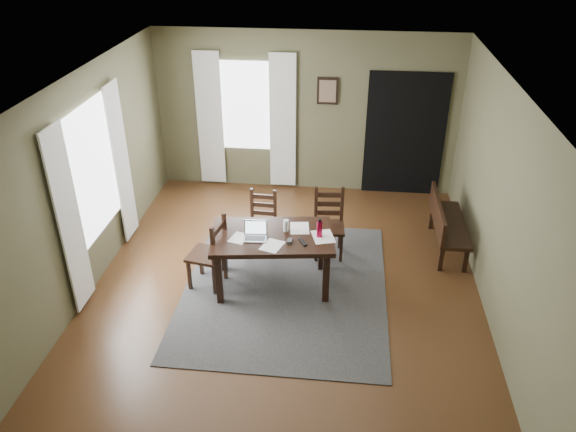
# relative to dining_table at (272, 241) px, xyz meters

# --- Properties ---
(ground) EXTENTS (5.00, 6.00, 0.01)m
(ground) POSITION_rel_dining_table_xyz_m (0.17, -0.03, -0.68)
(ground) COLOR #492C16
(room_shell) EXTENTS (5.02, 6.02, 2.71)m
(room_shell) POSITION_rel_dining_table_xyz_m (0.17, -0.03, 1.13)
(room_shell) COLOR brown
(room_shell) RESTS_ON ground
(rug) EXTENTS (2.60, 3.20, 0.01)m
(rug) POSITION_rel_dining_table_xyz_m (0.17, -0.03, -0.67)
(rug) COLOR #363636
(rug) RESTS_ON ground
(dining_table) EXTENTS (1.63, 1.10, 0.76)m
(dining_table) POSITION_rel_dining_table_xyz_m (0.00, 0.00, 0.00)
(dining_table) COLOR black
(dining_table) RESTS_ON rug
(chair_end) EXTENTS (0.51, 0.51, 0.99)m
(chair_end) POSITION_rel_dining_table_xyz_m (-0.80, -0.08, -0.19)
(chair_end) COLOR black
(chair_end) RESTS_ON rug
(chair_back_left) EXTENTS (0.41, 0.41, 0.89)m
(chair_back_left) POSITION_rel_dining_table_xyz_m (-0.27, 0.85, -0.24)
(chair_back_left) COLOR black
(chair_back_left) RESTS_ON rug
(chair_back_right) EXTENTS (0.46, 0.46, 0.97)m
(chair_back_right) POSITION_rel_dining_table_xyz_m (0.68, 0.86, -0.20)
(chair_back_right) COLOR black
(chair_back_right) RESTS_ON rug
(bench) EXTENTS (0.43, 1.34, 0.76)m
(bench) POSITION_rel_dining_table_xyz_m (2.32, 1.16, -0.23)
(bench) COLOR black
(bench) RESTS_ON ground
(laptop) EXTENTS (0.31, 0.25, 0.20)m
(laptop) POSITION_rel_dining_table_xyz_m (-0.20, -0.08, 0.15)
(laptop) COLOR #B7B7BC
(laptop) RESTS_ON dining_table
(computer_mouse) EXTENTS (0.06, 0.10, 0.03)m
(computer_mouse) POSITION_rel_dining_table_xyz_m (0.23, -0.15, 0.11)
(computer_mouse) COLOR #3F3F42
(computer_mouse) RESTS_ON dining_table
(tv_remote) EXTENTS (0.12, 0.17, 0.02)m
(tv_remote) POSITION_rel_dining_table_xyz_m (0.40, -0.15, 0.10)
(tv_remote) COLOR black
(tv_remote) RESTS_ON dining_table
(drinking_glass) EXTENTS (0.08, 0.08, 0.15)m
(drinking_glass) POSITION_rel_dining_table_xyz_m (0.16, 0.12, 0.17)
(drinking_glass) COLOR silver
(drinking_glass) RESTS_ON dining_table
(water_bottle) EXTENTS (0.09, 0.09, 0.25)m
(water_bottle) POSITION_rel_dining_table_xyz_m (0.59, 0.02, 0.21)
(water_bottle) COLOR maroon
(water_bottle) RESTS_ON dining_table
(paper_a) EXTENTS (0.26, 0.31, 0.00)m
(paper_a) POSITION_rel_dining_table_xyz_m (-0.40, -0.13, 0.10)
(paper_a) COLOR white
(paper_a) RESTS_ON dining_table
(paper_c) EXTENTS (0.27, 0.34, 0.00)m
(paper_c) POSITION_rel_dining_table_xyz_m (0.33, 0.20, 0.10)
(paper_c) COLOR white
(paper_c) RESTS_ON dining_table
(paper_d) EXTENTS (0.33, 0.39, 0.00)m
(paper_d) POSITION_rel_dining_table_xyz_m (0.64, 0.02, 0.10)
(paper_d) COLOR white
(paper_d) RESTS_ON dining_table
(paper_e) EXTENTS (0.31, 0.35, 0.00)m
(paper_e) POSITION_rel_dining_table_xyz_m (0.03, -0.26, 0.10)
(paper_e) COLOR white
(paper_e) RESTS_ON dining_table
(window_left) EXTENTS (0.01, 1.30, 1.70)m
(window_left) POSITION_rel_dining_table_xyz_m (-2.30, 0.17, 0.77)
(window_left) COLOR white
(window_left) RESTS_ON ground
(window_back) EXTENTS (1.00, 0.01, 1.50)m
(window_back) POSITION_rel_dining_table_xyz_m (-0.83, 2.94, 0.77)
(window_back) COLOR white
(window_back) RESTS_ON ground
(curtain_left_near) EXTENTS (0.03, 0.48, 2.30)m
(curtain_left_near) POSITION_rel_dining_table_xyz_m (-2.27, -0.65, 0.52)
(curtain_left_near) COLOR silver
(curtain_left_near) RESTS_ON ground
(curtain_left_far) EXTENTS (0.03, 0.48, 2.30)m
(curtain_left_far) POSITION_rel_dining_table_xyz_m (-2.27, 0.99, 0.52)
(curtain_left_far) COLOR silver
(curtain_left_far) RESTS_ON ground
(curtain_back_left) EXTENTS (0.44, 0.03, 2.30)m
(curtain_back_left) POSITION_rel_dining_table_xyz_m (-1.45, 2.91, 0.52)
(curtain_back_left) COLOR silver
(curtain_back_left) RESTS_ON ground
(curtain_back_right) EXTENTS (0.44, 0.03, 2.30)m
(curtain_back_right) POSITION_rel_dining_table_xyz_m (-0.21, 2.91, 0.52)
(curtain_back_right) COLOR silver
(curtain_back_right) RESTS_ON ground
(framed_picture) EXTENTS (0.34, 0.03, 0.44)m
(framed_picture) POSITION_rel_dining_table_xyz_m (0.52, 2.94, 1.07)
(framed_picture) COLOR black
(framed_picture) RESTS_ON ground
(doorway_back) EXTENTS (1.30, 0.03, 2.10)m
(doorway_back) POSITION_rel_dining_table_xyz_m (1.82, 2.94, 0.37)
(doorway_back) COLOR black
(doorway_back) RESTS_ON ground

